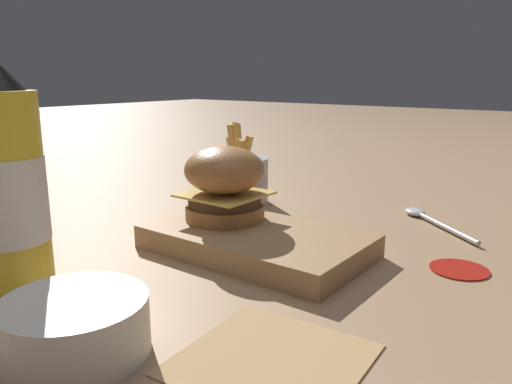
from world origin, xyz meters
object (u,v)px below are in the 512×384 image
at_px(serving_board, 256,241).
at_px(side_bowl, 76,326).
at_px(ketchup_bottle, 5,189).
at_px(spoon, 426,217).
at_px(burger, 225,183).
at_px(fries_basket, 237,179).

xyz_separation_m(serving_board, side_bowl, (0.03, -0.28, 0.01)).
bearing_deg(ketchup_bottle, serving_board, 61.83).
height_order(serving_board, side_bowl, side_bowl).
height_order(serving_board, spoon, serving_board).
distance_m(burger, side_bowl, 0.31).
height_order(ketchup_bottle, spoon, ketchup_bottle).
bearing_deg(fries_basket, serving_board, -45.56).
bearing_deg(spoon, ketchup_bottle, 103.86).
bearing_deg(serving_board, fries_basket, 134.44).
distance_m(serving_board, fries_basket, 0.26).
distance_m(serving_board, burger, 0.09).
xyz_separation_m(fries_basket, spoon, (0.31, 0.09, -0.04)).
bearing_deg(ketchup_bottle, fries_basket, 96.78).
xyz_separation_m(fries_basket, side_bowl, (0.21, -0.47, -0.02)).
xyz_separation_m(ketchup_bottle, side_bowl, (0.16, -0.03, -0.08)).
relative_size(serving_board, burger, 2.59).
bearing_deg(side_bowl, spoon, 80.12).
xyz_separation_m(serving_board, ketchup_bottle, (-0.13, -0.25, 0.10)).
bearing_deg(fries_basket, spoon, 15.88).
distance_m(ketchup_bottle, side_bowl, 0.19).
distance_m(burger, ketchup_bottle, 0.27).
bearing_deg(serving_board, spoon, 65.39).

